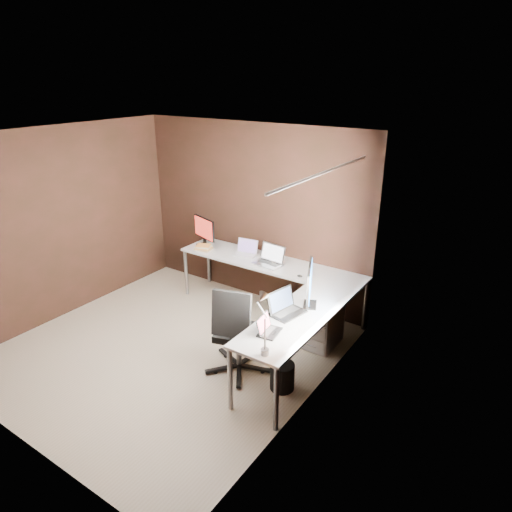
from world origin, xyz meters
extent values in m
cube|color=#C1B196|center=(0.00, 0.00, 0.00)|extent=(3.60, 3.60, 0.00)
cube|color=white|center=(0.00, 0.00, 2.50)|extent=(3.60, 3.60, 0.00)
cube|color=black|center=(0.00, 1.80, 1.25)|extent=(3.60, 0.00, 2.50)
cube|color=black|center=(-1.80, 0.00, 1.25)|extent=(0.00, 3.60, 2.50)
cube|color=black|center=(1.80, 0.00, 1.25)|extent=(0.00, 3.60, 2.50)
cube|color=white|center=(1.79, 0.35, 1.45)|extent=(0.00, 1.00, 1.30)
cube|color=#C46117|center=(1.75, -0.38, 1.25)|extent=(0.01, 0.35, 2.00)
cube|color=#C46117|center=(1.75, 1.07, 1.25)|extent=(0.01, 0.35, 2.00)
cylinder|color=slate|center=(1.75, 0.35, 2.28)|extent=(0.02, 1.90, 0.02)
cube|color=silver|center=(0.48, 1.50, 0.71)|extent=(2.65, 0.60, 0.03)
cube|color=silver|center=(1.50, 0.38, 0.71)|extent=(0.60, 1.65, 0.03)
cylinder|color=slate|center=(-0.81, 1.24, 0.35)|extent=(0.05, 0.05, 0.70)
cylinder|color=slate|center=(-0.81, 1.76, 0.35)|extent=(0.05, 0.05, 0.70)
cylinder|color=slate|center=(1.24, -0.41, 0.35)|extent=(0.05, 0.05, 0.70)
cylinder|color=slate|center=(1.76, -0.41, 0.35)|extent=(0.05, 0.05, 0.70)
cylinder|color=slate|center=(1.76, 1.76, 0.35)|extent=(0.05, 0.05, 0.70)
cube|color=silver|center=(1.43, 1.15, 0.30)|extent=(0.42, 0.50, 0.60)
cube|color=black|center=(-0.65, 1.48, 0.74)|extent=(0.25, 0.20, 0.01)
cube|color=black|center=(-0.64, 1.50, 0.79)|extent=(0.06, 0.04, 0.10)
cube|color=black|center=(-0.64, 1.50, 1.00)|extent=(0.47, 0.18, 0.31)
cube|color=red|center=(-0.65, 1.49, 1.00)|extent=(0.44, 0.15, 0.28)
cube|color=black|center=(1.50, 0.71, 0.74)|extent=(0.22, 0.26, 0.01)
cube|color=black|center=(1.48, 0.70, 0.79)|extent=(0.05, 0.06, 0.10)
cube|color=black|center=(1.48, 0.70, 1.02)|extent=(0.26, 0.53, 0.36)
cube|color=#164FA2|center=(1.49, 0.71, 1.02)|extent=(0.23, 0.50, 0.33)
cube|color=silver|center=(0.06, 1.52, 0.74)|extent=(0.33, 0.25, 0.02)
cube|color=silver|center=(0.05, 1.60, 0.84)|extent=(0.31, 0.10, 0.19)
cube|color=#664C8D|center=(0.05, 1.60, 0.84)|extent=(0.27, 0.08, 0.16)
cube|color=silver|center=(0.50, 1.42, 0.74)|extent=(0.40, 0.30, 0.02)
cube|color=silver|center=(0.51, 1.52, 0.86)|extent=(0.38, 0.11, 0.24)
cube|color=white|center=(0.51, 1.52, 0.86)|extent=(0.34, 0.09, 0.20)
cube|color=black|center=(1.39, 0.41, 0.74)|extent=(0.33, 0.41, 0.02)
cube|color=black|center=(1.29, 0.43, 0.86)|extent=(0.14, 0.37, 0.23)
cube|color=#171F32|center=(1.30, 0.43, 0.86)|extent=(0.12, 0.33, 0.20)
cube|color=black|center=(1.44, -0.02, 0.74)|extent=(0.21, 0.28, 0.02)
cube|color=black|center=(1.37, -0.03, 0.82)|extent=(0.08, 0.26, 0.16)
cube|color=#B85165|center=(1.37, -0.03, 0.82)|extent=(0.07, 0.23, 0.14)
cube|color=tan|center=(-0.56, 1.36, 0.74)|extent=(0.25, 0.22, 0.02)
cube|color=gold|center=(-0.56, 1.36, 0.76)|extent=(0.24, 0.21, 0.02)
cube|color=beige|center=(-0.56, 1.36, 0.78)|extent=(0.26, 0.23, 0.02)
cube|color=gold|center=(-0.56, 1.36, 0.79)|extent=(0.24, 0.21, 0.01)
ellipsoid|color=black|center=(-0.52, 1.36, 0.75)|extent=(0.08, 0.05, 0.03)
ellipsoid|color=black|center=(1.05, 1.30, 0.74)|extent=(0.09, 0.07, 0.03)
cylinder|color=slate|center=(1.60, -0.35, 0.76)|extent=(0.08, 0.08, 0.06)
cylinder|color=slate|center=(1.60, -0.35, 0.94)|extent=(0.02, 0.02, 0.31)
cylinder|color=slate|center=(1.55, -0.32, 1.15)|extent=(0.02, 0.17, 0.23)
cone|color=slate|center=(1.50, -0.25, 1.23)|extent=(0.10, 0.12, 0.13)
cylinder|color=slate|center=(0.92, 0.17, 0.24)|extent=(0.06, 0.06, 0.37)
cube|color=black|center=(0.92, 0.17, 0.46)|extent=(0.56, 0.56, 0.08)
cube|color=black|center=(0.98, -0.03, 0.80)|extent=(0.43, 0.23, 0.49)
cylinder|color=black|center=(1.50, 0.14, 0.15)|extent=(0.30, 0.30, 0.30)
camera|label=1|loc=(3.47, -3.28, 3.09)|focal=32.00mm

